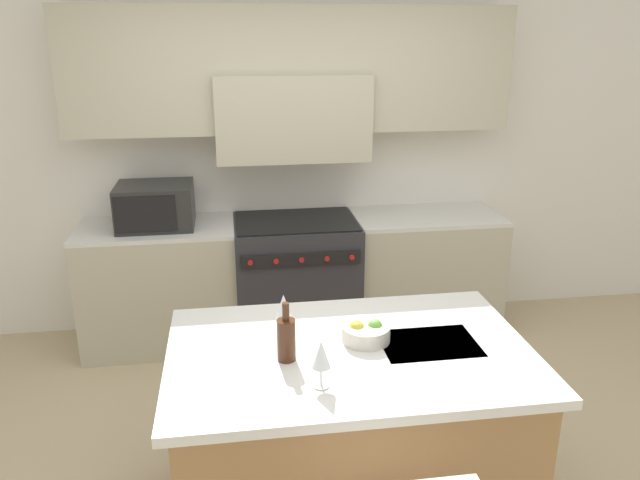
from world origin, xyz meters
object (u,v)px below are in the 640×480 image
object	(u,v)px
wine_glass_far	(284,307)
fruit_bowl	(366,332)
microwave	(155,206)
wine_bottle	(286,338)
wine_glass_near	(321,356)
range_stove	(296,279)

from	to	relation	value
wine_glass_far	fruit_bowl	size ratio (longest dim) A/B	0.91
microwave	fruit_bowl	distance (m)	2.14
wine_bottle	wine_glass_near	bearing A→B (deg)	-63.50
microwave	wine_bottle	size ratio (longest dim) A/B	1.94
wine_glass_near	fruit_bowl	bearing A→B (deg)	53.78
wine_bottle	wine_glass_far	distance (m)	0.24
wine_bottle	wine_glass_far	bearing A→B (deg)	87.34
wine_bottle	fruit_bowl	size ratio (longest dim) A/B	1.19
wine_glass_far	fruit_bowl	xyz separation A→B (m)	(0.37, -0.11, -0.10)
range_stove	wine_glass_near	bearing A→B (deg)	-93.61
range_stove	microwave	world-z (taller)	microwave
wine_bottle	fruit_bowl	distance (m)	0.40
microwave	wine_glass_near	xyz separation A→B (m)	(0.85, -2.18, -0.04)
range_stove	microwave	distance (m)	1.16
wine_glass_far	wine_bottle	bearing A→B (deg)	-92.66
range_stove	wine_glass_near	size ratio (longest dim) A/B	4.52
wine_glass_far	fruit_bowl	world-z (taller)	wine_glass_far
wine_glass_far	wine_glass_near	bearing A→B (deg)	-77.25
range_stove	wine_glass_far	bearing A→B (deg)	-98.14
wine_glass_near	fruit_bowl	size ratio (longest dim) A/B	0.91
wine_glass_near	wine_glass_far	xyz separation A→B (m)	(-0.11, 0.47, 0.00)
fruit_bowl	wine_bottle	bearing A→B (deg)	-162.07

